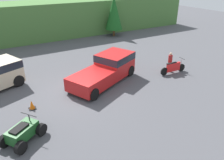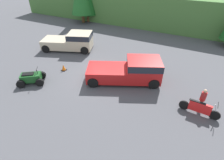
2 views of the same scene
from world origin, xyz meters
The scene contains 8 objects.
ground_plane centered at (0.00, 0.00, 0.00)m, with size 80.00×80.00×0.00m, color #4C4C51.
hillside_backdrop centered at (0.00, 16.00, 2.11)m, with size 44.00×6.00×4.22m.
pickup_truck_red centered at (2.55, 0.70, 0.98)m, with size 5.99×4.28×1.86m.
pickup_truck_second centered at (-5.17, 3.41, 0.98)m, with size 5.59×3.89×1.86m.
dirt_bike centered at (7.74, -0.82, 0.47)m, with size 2.40×0.60×1.14m.
quad_atv centered at (-4.15, -3.09, 0.46)m, with size 2.33×2.17×1.16m.
rider_person centered at (7.77, -0.37, 0.87)m, with size 0.39×0.39×1.61m.
traffic_cone centered at (-3.21, -0.46, 0.25)m, with size 0.42×0.42×0.55m.
Camera 2 is at (6.51, -10.24, 7.95)m, focal length 28.00 mm.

